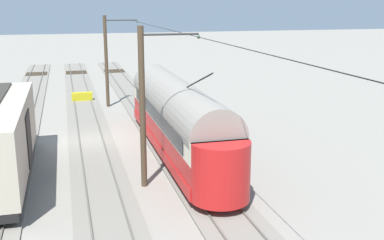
% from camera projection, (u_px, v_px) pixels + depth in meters
% --- Properties ---
extents(ground_plane, '(220.00, 220.00, 0.00)m').
position_uv_depth(ground_plane, '(91.00, 141.00, 29.89)').
color(ground_plane, gray).
extents(track_streetcar_siding, '(2.80, 80.00, 0.18)m').
position_uv_depth(track_streetcar_siding, '(163.00, 134.00, 31.35)').
color(track_streetcar_siding, slate).
rests_on(track_streetcar_siding, ground).
extents(track_adjacent_siding, '(2.80, 80.00, 0.18)m').
position_uv_depth(track_adjacent_siding, '(91.00, 139.00, 30.17)').
color(track_adjacent_siding, slate).
rests_on(track_adjacent_siding, ground).
extents(track_third_siding, '(2.80, 80.00, 0.18)m').
position_uv_depth(track_third_siding, '(13.00, 145.00, 28.98)').
color(track_third_siding, slate).
rests_on(track_third_siding, ground).
extents(vintage_streetcar, '(2.65, 18.32, 5.49)m').
position_uv_depth(vintage_streetcar, '(177.00, 115.00, 27.00)').
color(vintage_streetcar, red).
rests_on(vintage_streetcar, ground).
extents(catenary_pole_foreground, '(2.89, 0.28, 7.55)m').
position_uv_depth(catenary_pole_foreground, '(107.00, 60.00, 39.01)').
color(catenary_pole_foreground, '#423323').
rests_on(catenary_pole_foreground, ground).
extents(catenary_pole_mid_near, '(2.89, 0.28, 7.55)m').
position_uv_depth(catenary_pole_mid_near, '(144.00, 105.00, 21.70)').
color(catenary_pole_mid_near, '#423323').
rests_on(catenary_pole_mid_near, ground).
extents(overhead_wire_run, '(2.69, 59.45, 0.18)m').
position_uv_depth(overhead_wire_run, '(277.00, 57.00, 13.67)').
color(overhead_wire_run, black).
rests_on(overhead_wire_run, ground).
extents(track_end_bumper, '(1.80, 0.60, 0.80)m').
position_uv_depth(track_end_bumper, '(82.00, 97.00, 41.93)').
color(track_end_bumper, '#B2A519').
rests_on(track_end_bumper, ground).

